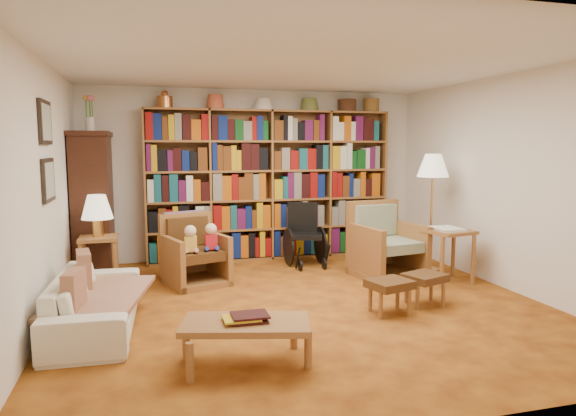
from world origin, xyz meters
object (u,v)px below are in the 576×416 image
object	(u,v)px
floor_lamp	(433,170)
armchair_leather	(195,254)
side_table_lamp	(99,248)
side_table_papers	(449,239)
sofa	(96,301)
wheelchair	(305,237)
footstool_a	(390,286)
coffee_table	(246,326)
footstool_b	(425,280)
armchair_sage	(384,248)

from	to	relation	value
floor_lamp	armchair_leather	bearing A→B (deg)	176.05
side_table_lamp	side_table_papers	distance (m)	4.26
sofa	floor_lamp	size ratio (longest dim) A/B	1.11
side_table_lamp	wheelchair	bearing A→B (deg)	8.54
sofa	footstool_a	distance (m)	2.82
side_table_lamp	coffee_table	size ratio (longest dim) A/B	0.56
side_table_papers	armchair_leather	bearing A→B (deg)	165.31
sofa	side_table_lamp	world-z (taller)	side_table_lamp
footstool_a	footstool_b	size ratio (longest dim) A/B	0.98
wheelchair	footstool_b	bearing A→B (deg)	-72.55
sofa	side_table_papers	xyz separation A→B (m)	(4.05, 0.60, 0.28)
side_table_lamp	wheelchair	distance (m)	2.75
footstool_a	sofa	bearing A→B (deg)	173.25
armchair_sage	coffee_table	size ratio (longest dim) A/B	0.90
armchair_leather	footstool_a	world-z (taller)	armchair_leather
footstool_a	coffee_table	xyz separation A→B (m)	(-1.61, -0.80, 0.02)
armchair_leather	floor_lamp	bearing A→B (deg)	-3.95
footstool_a	coffee_table	distance (m)	1.80
side_table_papers	footstool_a	xyz separation A→B (m)	(-1.25, -0.93, -0.25)
armchair_sage	wheelchair	size ratio (longest dim) A/B	1.09
footstool_a	coffee_table	world-z (taller)	coffee_table
sofa	armchair_sage	size ratio (longest dim) A/B	1.82
wheelchair	coffee_table	size ratio (longest dim) A/B	0.82
footstool_b	floor_lamp	bearing A→B (deg)	57.52
wheelchair	coffee_table	xyz separation A→B (m)	(-1.42, -3.09, -0.10)
side_table_papers	wheelchair	bearing A→B (deg)	136.52
side_table_papers	footstool_b	bearing A→B (deg)	-134.60
coffee_table	armchair_sage	bearing A→B (deg)	44.94
footstool_b	coffee_table	size ratio (longest dim) A/B	0.46
wheelchair	sofa	bearing A→B (deg)	-143.16
side_table_lamp	armchair_leather	xyz separation A→B (m)	(1.13, -0.16, -0.10)
armchair_sage	footstool_b	bearing A→B (deg)	-96.28
armchair_sage	coffee_table	xyz separation A→B (m)	(-2.23, -2.23, -0.07)
wheelchair	side_table_papers	xyz separation A→B (m)	(1.43, -1.36, 0.14)
armchair_sage	footstool_a	distance (m)	1.56
side_table_lamp	sofa	bearing A→B (deg)	-86.31
armchair_leather	armchair_sage	xyz separation A→B (m)	(2.40, -0.30, 0.01)
wheelchair	coffee_table	world-z (taller)	wheelchair
armchair_sage	side_table_lamp	bearing A→B (deg)	172.62
armchair_leather	armchair_sage	world-z (taller)	armchair_sage
side_table_papers	footstool_a	world-z (taller)	side_table_papers
side_table_lamp	armchair_sage	distance (m)	3.55
floor_lamp	side_table_papers	xyz separation A→B (m)	(-0.10, -0.58, -0.82)
footstool_a	side_table_papers	bearing A→B (deg)	36.75
sofa	wheelchair	xyz separation A→B (m)	(2.61, 1.96, 0.14)
sofa	footstool_b	xyz separation A→B (m)	(3.28, -0.17, 0.02)
wheelchair	footstool_a	size ratio (longest dim) A/B	1.81
floor_lamp	footstool_a	bearing A→B (deg)	-131.70
sofa	footstool_a	size ratio (longest dim) A/B	3.60
armchair_sage	wheelchair	xyz separation A→B (m)	(-0.81, 0.86, 0.03)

